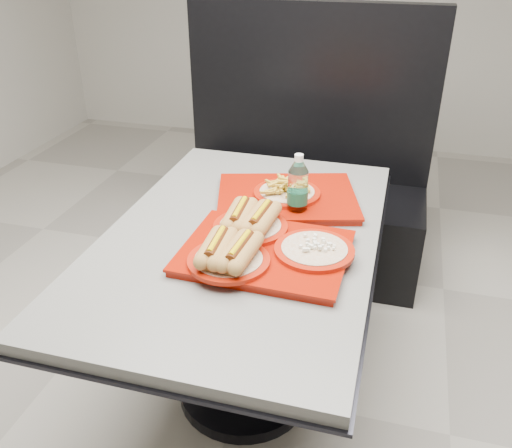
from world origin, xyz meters
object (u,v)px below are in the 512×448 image
(diner_table, at_px, (243,272))
(booth_bench, at_px, (301,191))
(tray_near, at_px, (259,244))
(tray_far, at_px, (287,195))
(water_bottle, at_px, (298,190))

(diner_table, relative_size, booth_bench, 1.05)
(booth_bench, relative_size, tray_near, 2.52)
(tray_near, relative_size, tray_far, 0.89)
(booth_bench, height_order, tray_near, booth_bench)
(diner_table, xyz_separation_m, booth_bench, (0.00, 1.09, -0.18))
(diner_table, height_order, booth_bench, booth_bench)
(diner_table, relative_size, water_bottle, 6.02)
(tray_near, bearing_deg, diner_table, 126.44)
(diner_table, distance_m, booth_bench, 1.11)
(diner_table, bearing_deg, water_bottle, 46.36)
(booth_bench, relative_size, water_bottle, 5.72)
(booth_bench, bearing_deg, diner_table, -90.00)
(tray_near, bearing_deg, water_bottle, 78.05)
(diner_table, bearing_deg, tray_near, -53.56)
(diner_table, relative_size, tray_far, 2.35)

